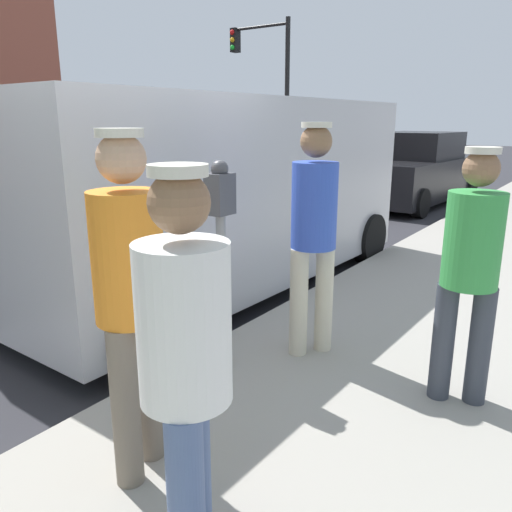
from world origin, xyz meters
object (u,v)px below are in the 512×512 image
(pedestrian_in_blue, at_px, (314,225))
(parking_meter_near, at_px, (221,231))
(parked_sedan_ahead, at_px, (413,172))
(pedestrian_in_orange, at_px, (130,287))
(pedestrian_in_white, at_px, (185,361))
(traffic_light_corner, at_px, (267,72))
(parked_van, at_px, (218,190))
(pedestrian_in_green, at_px, (470,263))

(pedestrian_in_blue, bearing_deg, parking_meter_near, -123.05)
(pedestrian_in_blue, distance_m, parked_sedan_ahead, 8.94)
(pedestrian_in_orange, xyz_separation_m, pedestrian_in_white, (0.65, -0.32, -0.07))
(parked_sedan_ahead, xyz_separation_m, traffic_light_corner, (-6.54, 3.47, 2.77))
(pedestrian_in_orange, relative_size, parked_sedan_ahead, 0.39)
(parked_van, xyz_separation_m, parked_sedan_ahead, (-0.25, 7.48, -0.41))
(pedestrian_in_white, relative_size, parked_sedan_ahead, 0.37)
(pedestrian_in_white, bearing_deg, parked_sedan_ahead, 104.46)
(pedestrian_in_green, relative_size, parked_sedan_ahead, 0.36)
(pedestrian_in_orange, height_order, traffic_light_corner, traffic_light_corner)
(parking_meter_near, distance_m, parked_sedan_ahead, 9.45)
(pedestrian_in_green, height_order, pedestrian_in_white, pedestrian_in_white)
(parked_van, bearing_deg, pedestrian_in_green, -22.58)
(parking_meter_near, distance_m, pedestrian_in_white, 1.77)
(parking_meter_near, xyz_separation_m, pedestrian_in_white, (1.02, -1.45, -0.10))
(pedestrian_in_orange, xyz_separation_m, parked_sedan_ahead, (-2.11, 10.41, -0.41))
(parking_meter_near, height_order, traffic_light_corner, traffic_light_corner)
(parking_meter_near, height_order, pedestrian_in_white, pedestrian_in_white)
(parking_meter_near, height_order, pedestrian_in_blue, pedestrian_in_blue)
(pedestrian_in_blue, relative_size, parked_van, 0.34)
(pedestrian_in_blue, xyz_separation_m, pedestrian_in_green, (1.14, -0.07, -0.09))
(pedestrian_in_green, bearing_deg, parked_van, 157.42)
(parked_van, bearing_deg, parking_meter_near, -50.17)
(pedestrian_in_blue, distance_m, parked_van, 2.24)
(pedestrian_in_green, bearing_deg, pedestrian_in_orange, -125.04)
(pedestrian_in_orange, bearing_deg, parking_meter_near, 107.68)
(pedestrian_in_orange, relative_size, traffic_light_corner, 0.34)
(parking_meter_near, xyz_separation_m, pedestrian_in_green, (1.53, 0.54, -0.10))
(parking_meter_near, bearing_deg, pedestrian_in_blue, 56.95)
(parked_van, bearing_deg, parked_sedan_ahead, 91.92)
(pedestrian_in_white, relative_size, parked_van, 0.31)
(pedestrian_in_green, height_order, parked_van, parked_van)
(pedestrian_in_green, distance_m, pedestrian_in_white, 2.05)
(parking_meter_near, bearing_deg, pedestrian_in_orange, -72.32)
(traffic_light_corner, bearing_deg, parked_sedan_ahead, -27.96)
(pedestrian_in_blue, height_order, traffic_light_corner, traffic_light_corner)
(pedestrian_in_blue, relative_size, pedestrian_in_white, 1.08)
(pedestrian_in_white, relative_size, traffic_light_corner, 0.32)
(pedestrian_in_green, xyz_separation_m, pedestrian_in_orange, (-1.17, -1.67, 0.08))
(pedestrian_in_green, relative_size, traffic_light_corner, 0.31)
(pedestrian_in_orange, relative_size, parked_van, 0.33)
(pedestrian_in_blue, relative_size, pedestrian_in_green, 1.08)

